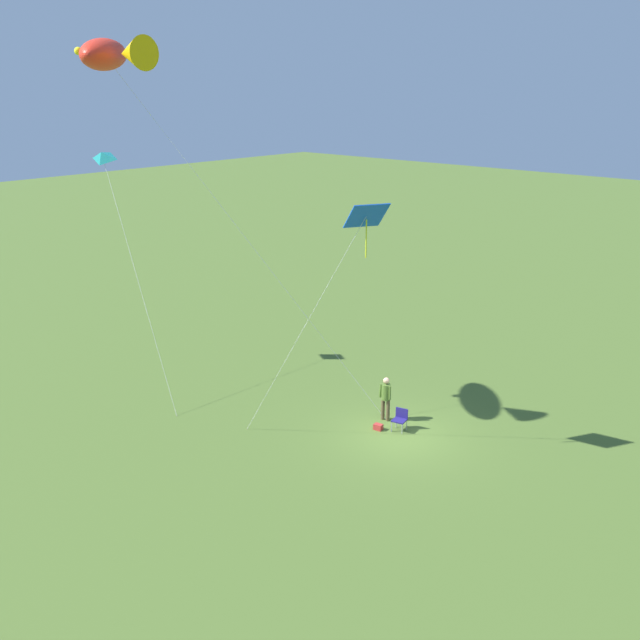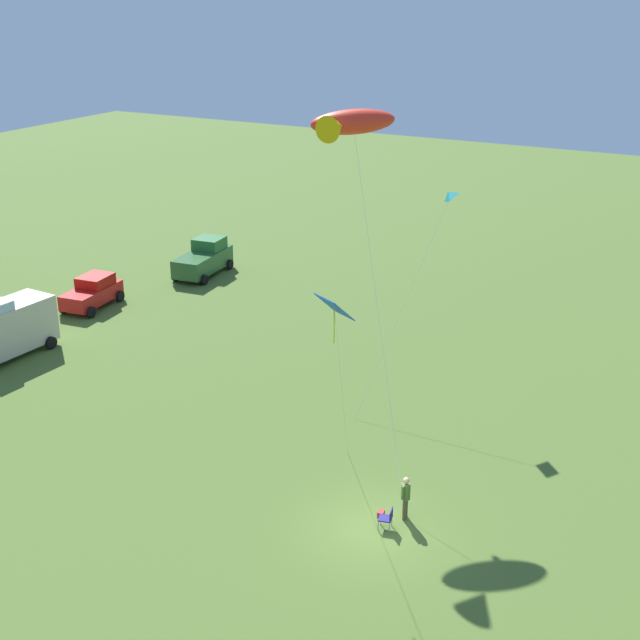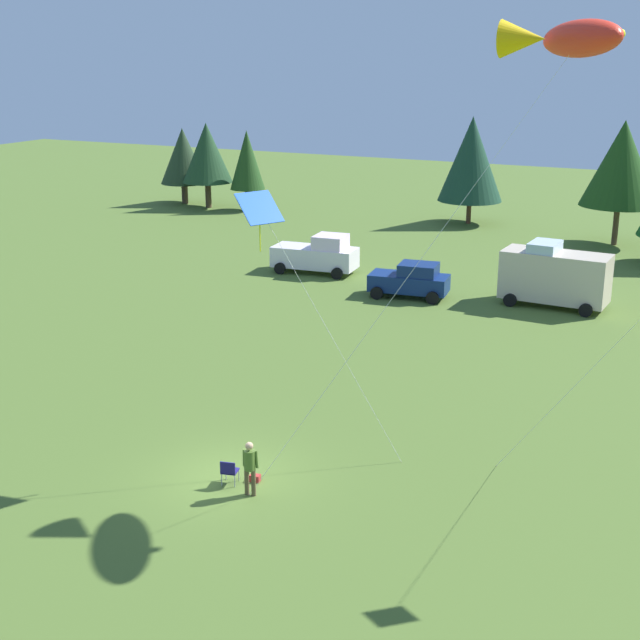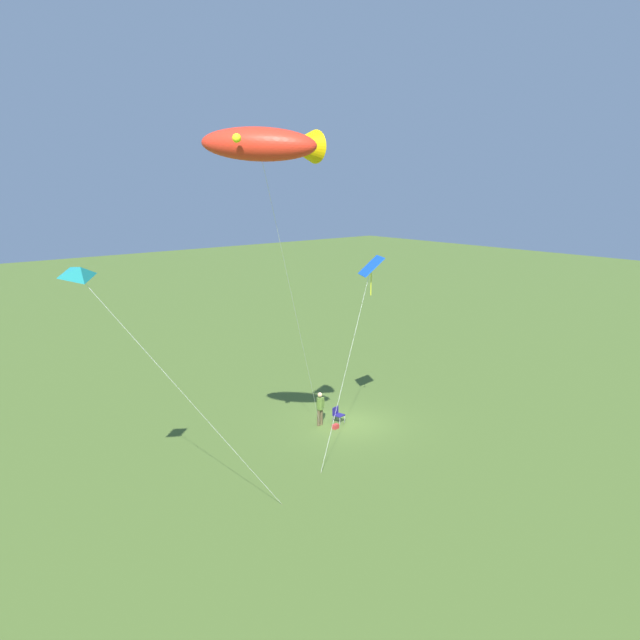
{
  "view_description": "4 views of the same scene",
  "coord_description": "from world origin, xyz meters",
  "views": [
    {
      "loc": [
        -14.36,
        20.23,
        12.38
      ],
      "look_at": [
        -0.17,
        4.5,
        5.56
      ],
      "focal_mm": 42.0,
      "sensor_mm": 36.0,
      "label": 1
    },
    {
      "loc": [
        -25.26,
        -11.38,
        18.93
      ],
      "look_at": [
        2.43,
        3.5,
        6.76
      ],
      "focal_mm": 50.0,
      "sensor_mm": 36.0,
      "label": 2
    },
    {
      "loc": [
        13.55,
        -21.63,
        12.99
      ],
      "look_at": [
        1.85,
        2.81,
        4.64
      ],
      "focal_mm": 50.0,
      "sensor_mm": 36.0,
      "label": 3
    },
    {
      "loc": [
        20.24,
        21.95,
        12.06
      ],
      "look_at": [
        2.57,
        0.88,
        5.93
      ],
      "focal_mm": 35.0,
      "sensor_mm": 36.0,
      "label": 4
    }
  ],
  "objects": [
    {
      "name": "treeline_distant",
      "position": [
        -6.04,
        40.84,
        4.78
      ],
      "size": [
        44.63,
        12.59,
        8.36
      ],
      "color": "#493829",
      "rests_on": "ground"
    },
    {
      "name": "backpack_on_grass",
      "position": [
        0.9,
        0.09,
        0.11
      ],
      "size": [
        0.35,
        0.26,
        0.22
      ],
      "primitive_type": "cube",
      "rotation": [
        0.0,
        0.0,
        3.28
      ],
      "color": "#AA2C28",
      "rests_on": "ground"
    },
    {
      "name": "ground_plane",
      "position": [
        0.0,
        0.0,
        0.0
      ],
      "size": [
        160.0,
        160.0,
        0.0
      ],
      "primitive_type": "plane",
      "color": "#4C6628"
    },
    {
      "name": "van_camper_beige",
      "position": [
        5.21,
        23.9,
        1.64
      ],
      "size": [
        5.52,
        2.87,
        3.34
      ],
      "rotation": [
        0.0,
        0.0,
        3.08
      ],
      "color": "beige",
      "rests_on": "ground"
    },
    {
      "name": "kite_large_fish",
      "position": [
        8.41,
        5.36,
        13.19
      ],
      "size": [
        9.34,
        7.96,
        13.79
      ],
      "color": "red",
      "rests_on": "ground"
    },
    {
      "name": "person_kite_flyer",
      "position": [
        1.21,
        -0.75,
        1.02
      ],
      "size": [
        0.52,
        0.38,
        1.74
      ],
      "rotation": [
        0.0,
        0.0,
        1.7
      ],
      "color": "brown",
      "rests_on": "ground"
    },
    {
      "name": "kite_diamond_blue",
      "position": [
        0.35,
        1.81,
        8.14
      ],
      "size": [
        4.99,
        2.3,
        8.72
      ],
      "color": "blue",
      "rests_on": "ground"
    },
    {
      "name": "car_navy_hatch",
      "position": [
        -2.05,
        22.28,
        0.95
      ],
      "size": [
        4.38,
        2.63,
        1.89
      ],
      "rotation": [
        0.0,
        0.0,
        0.12
      ],
      "color": "navy",
      "rests_on": "ground"
    },
    {
      "name": "folding_chair",
      "position": [
        0.3,
        -0.45,
        0.49
      ],
      "size": [
        0.57,
        0.57,
        0.82
      ],
      "rotation": [
        0.0,
        0.0,
        1.8
      ],
      "color": "navy",
      "rests_on": "ground"
    },
    {
      "name": "truck_white_pickup",
      "position": [
        -8.96,
        25.01,
        1.1
      ],
      "size": [
        5.16,
        2.77,
        2.34
      ],
      "rotation": [
        0.0,
        0.0,
        0.09
      ],
      "color": "white",
      "rests_on": "ground"
    }
  ]
}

